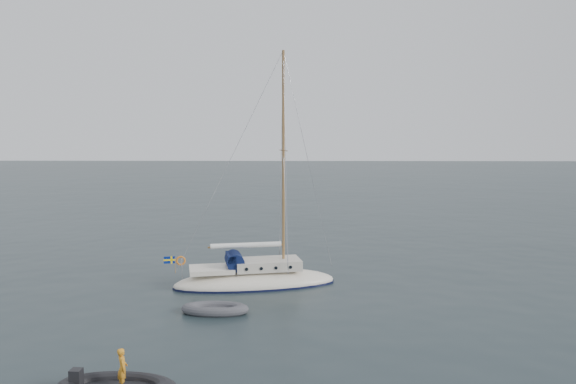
{
  "coord_description": "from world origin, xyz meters",
  "views": [
    {
      "loc": [
        0.35,
        -26.79,
        8.05
      ],
      "look_at": [
        -0.17,
        0.0,
        5.33
      ],
      "focal_mm": 35.0,
      "sensor_mm": 36.0,
      "label": 1
    }
  ],
  "objects": [
    {
      "name": "dinghy",
      "position": [
        -3.45,
        -2.08,
        0.19
      ],
      "size": [
        3.1,
        1.4,
        0.44
      ],
      "rotation": [
        0.0,
        0.0,
        -0.04
      ],
      "color": "#4C4C51",
      "rests_on": "ground"
    },
    {
      "name": "ground",
      "position": [
        0.0,
        0.0,
        0.0
      ],
      "size": [
        300.0,
        300.0,
        0.0
      ],
      "primitive_type": "plane",
      "color": "black",
      "rests_on": "ground"
    },
    {
      "name": "sailboat",
      "position": [
        -1.98,
        2.66,
        0.99
      ],
      "size": [
        9.16,
        2.74,
        13.04
      ],
      "rotation": [
        0.0,
        0.0,
        0.21
      ],
      "color": "white",
      "rests_on": "ground"
    }
  ]
}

